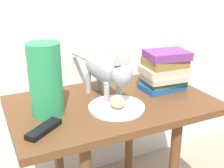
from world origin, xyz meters
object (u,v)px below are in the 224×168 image
Objects in this scene: book_stack at (164,70)px; side_table at (112,120)px; cat at (106,70)px; bread_roll at (117,101)px; candle_jar at (49,89)px; plate at (117,107)px; green_vase at (46,80)px; tv_remote at (44,129)px.

side_table is at bearing -175.12° from book_stack.
side_table is 0.22m from cat.
book_stack is (0.30, 0.11, 0.06)m from bread_roll.
book_stack is 2.58× the size of candle_jar.
side_table is at bearing 78.35° from plate.
side_table is 0.36m from green_vase.
bread_roll is 0.29m from green_vase.
tv_remote is at bearing -165.40° from book_stack.
green_vase is 3.34× the size of candle_jar.
bread_roll is (-0.00, -0.01, 0.03)m from plate.
green_vase reaches higher than cat.
tv_remote is at bearing -171.80° from bread_roll.
bread_roll is at bearing -19.22° from green_vase.
plate is at bearing -161.32° from book_stack.
book_stack reaches higher than bread_roll.
green_vase is (-0.26, 0.09, 0.10)m from bread_roll.
candle_jar reaches higher than side_table.
green_vase reaches higher than bread_roll.
bread_roll is 0.31m from tv_remote.
candle_jar is at bearing 144.19° from side_table.
book_stack is (0.28, 0.02, 0.18)m from side_table.
plate is 0.48× the size of cat.
candle_jar is (-0.22, 0.13, -0.09)m from cat.
cat is 0.38m from tv_remote.
book_stack reaches higher than side_table.
bread_roll is 0.33m from candle_jar.
book_stack is (0.30, -0.01, -0.04)m from cat.
candle_jar is (-0.51, 0.14, -0.06)m from book_stack.
candle_jar is 0.57× the size of tv_remote.
candle_jar is 0.32m from tv_remote.
cat is at bearing 7.25° from green_vase.
cat is 0.27m from green_vase.
side_table is 10.85× the size of bread_roll.
tv_remote is (-0.33, -0.13, 0.10)m from side_table.
plate is at bearing -91.22° from cat.
tv_remote is at bearing -109.76° from green_vase.
plate is at bearing -26.84° from tv_remote.
bread_roll reaches higher than tv_remote.
bread_roll is 0.33m from book_stack.
book_stack is at bearing 18.68° from plate.
side_table is 0.34m from book_stack.
plate is 0.17m from cat.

